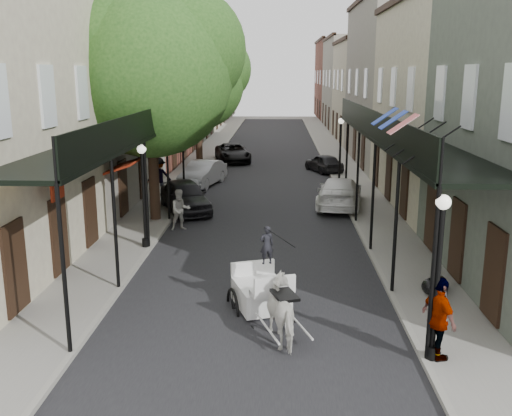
# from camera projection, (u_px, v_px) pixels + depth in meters

# --- Properties ---
(ground) EXTENTS (140.00, 140.00, 0.00)m
(ground) POSITION_uv_depth(u_px,v_px,m) (251.00, 322.00, 14.73)
(ground) COLOR gray
(ground) RESTS_ON ground
(road) EXTENTS (8.00, 90.00, 0.01)m
(road) POSITION_uv_depth(u_px,v_px,m) (267.00, 180.00, 34.17)
(road) COLOR black
(road) RESTS_ON ground
(sidewalk_left) EXTENTS (2.20, 90.00, 0.12)m
(sidewalk_left) POSITION_uv_depth(u_px,v_px,m) (184.00, 178.00, 34.35)
(sidewalk_left) COLOR gray
(sidewalk_left) RESTS_ON ground
(sidewalk_right) EXTENTS (2.20, 90.00, 0.12)m
(sidewalk_right) POSITION_uv_depth(u_px,v_px,m) (351.00, 179.00, 33.96)
(sidewalk_right) COLOR gray
(sidewalk_right) RESTS_ON ground
(building_row_left) EXTENTS (5.00, 80.00, 10.50)m
(building_row_left) POSITION_uv_depth(u_px,v_px,m) (156.00, 86.00, 43.00)
(building_row_left) COLOR beige
(building_row_left) RESTS_ON ground
(building_row_right) EXTENTS (5.00, 80.00, 10.50)m
(building_row_right) POSITION_uv_depth(u_px,v_px,m) (386.00, 86.00, 42.33)
(building_row_right) COLOR gray
(building_row_right) RESTS_ON ground
(gallery_left) EXTENTS (2.20, 18.05, 4.88)m
(gallery_left) POSITION_uv_depth(u_px,v_px,m) (129.00, 135.00, 20.76)
(gallery_left) COLOR black
(gallery_left) RESTS_ON sidewalk_left
(gallery_right) EXTENTS (2.20, 18.05, 4.88)m
(gallery_right) POSITION_uv_depth(u_px,v_px,m) (393.00, 136.00, 20.39)
(gallery_right) COLOR black
(gallery_right) RESTS_ON sidewalk_right
(tree_near) EXTENTS (7.31, 6.80, 9.63)m
(tree_near) POSITION_uv_depth(u_px,v_px,m) (160.00, 67.00, 23.28)
(tree_near) COLOR #382619
(tree_near) RESTS_ON sidewalk_left
(tree_far) EXTENTS (6.45, 6.00, 8.61)m
(tree_far) POSITION_uv_depth(u_px,v_px,m) (203.00, 79.00, 37.03)
(tree_far) COLOR #382619
(tree_far) RESTS_ON sidewalk_left
(lamppost_right_near) EXTENTS (0.32, 0.32, 3.71)m
(lamppost_right_near) POSITION_uv_depth(u_px,v_px,m) (438.00, 276.00, 12.15)
(lamppost_right_near) COLOR black
(lamppost_right_near) RESTS_ON sidewalk_right
(lamppost_left) EXTENTS (0.32, 0.32, 3.71)m
(lamppost_left) POSITION_uv_depth(u_px,v_px,m) (144.00, 195.00, 20.24)
(lamppost_left) COLOR black
(lamppost_left) RESTS_ON sidewalk_left
(lamppost_right_far) EXTENTS (0.32, 0.32, 3.71)m
(lamppost_right_far) POSITION_uv_depth(u_px,v_px,m) (340.00, 150.00, 31.59)
(lamppost_right_far) COLOR black
(lamppost_right_far) RESTS_ON sidewalk_right
(horse) EXTENTS (1.34, 1.93, 1.49)m
(horse) POSITION_uv_depth(u_px,v_px,m) (286.00, 311.00, 13.55)
(horse) COLOR silver
(horse) RESTS_ON ground
(carriage) EXTENTS (2.00, 2.48, 2.49)m
(carriage) POSITION_uv_depth(u_px,v_px,m) (257.00, 271.00, 15.66)
(carriage) COLOR black
(carriage) RESTS_ON ground
(pedestrian_walking) EXTENTS (1.01, 0.91, 1.69)m
(pedestrian_walking) POSITION_uv_depth(u_px,v_px,m) (180.00, 210.00, 23.10)
(pedestrian_walking) COLOR #AFADA5
(pedestrian_walking) RESTS_ON ground
(pedestrian_sidewalk_left) EXTENTS (1.35, 0.94, 1.91)m
(pedestrian_sidewalk_left) POSITION_uv_depth(u_px,v_px,m) (159.00, 176.00, 29.24)
(pedestrian_sidewalk_left) COLOR gray
(pedestrian_sidewalk_left) RESTS_ON sidewalk_left
(pedestrian_sidewalk_right) EXTENTS (0.82, 1.19, 1.88)m
(pedestrian_sidewalk_right) POSITION_uv_depth(u_px,v_px,m) (439.00, 319.00, 12.38)
(pedestrian_sidewalk_right) COLOR gray
(pedestrian_sidewalk_right) RESTS_ON sidewalk_right
(car_left_near) EXTENTS (3.27, 4.66, 1.47)m
(car_left_near) POSITION_uv_depth(u_px,v_px,m) (185.00, 196.00, 26.19)
(car_left_near) COLOR black
(car_left_near) RESTS_ON ground
(car_left_mid) EXTENTS (2.47, 4.46, 1.39)m
(car_left_mid) POSITION_uv_depth(u_px,v_px,m) (203.00, 173.00, 32.22)
(car_left_mid) COLOR #A0A1A6
(car_left_mid) RESTS_ON ground
(car_left_far) EXTENTS (3.12, 5.04, 1.30)m
(car_left_far) POSITION_uv_depth(u_px,v_px,m) (233.00, 153.00, 40.80)
(car_left_far) COLOR black
(car_left_far) RESTS_ON ground
(car_right_near) EXTENTS (2.74, 5.14, 1.42)m
(car_right_near) POSITION_uv_depth(u_px,v_px,m) (340.00, 193.00, 27.07)
(car_right_near) COLOR white
(car_right_near) RESTS_ON ground
(car_right_far) EXTENTS (2.58, 3.75, 1.18)m
(car_right_far) POSITION_uv_depth(u_px,v_px,m) (324.00, 163.00, 36.60)
(car_right_far) COLOR black
(car_right_far) RESTS_ON ground
(trash_bags) EXTENTS (0.85, 1.00, 0.50)m
(trash_bags) POSITION_uv_depth(u_px,v_px,m) (434.00, 285.00, 16.31)
(trash_bags) COLOR black
(trash_bags) RESTS_ON sidewalk_right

